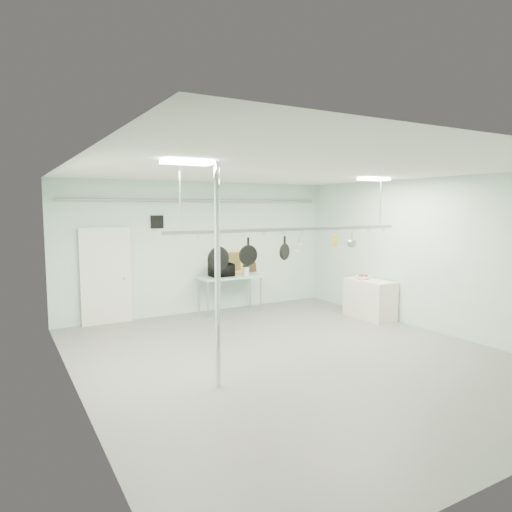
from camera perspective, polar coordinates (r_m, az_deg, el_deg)
floor at (r=8.16m, az=4.54°, el=-12.39°), size 8.00×8.00×0.00m
ceiling at (r=7.77m, az=4.74°, el=10.54°), size 7.00×8.00×0.02m
back_wall at (r=11.30m, az=-6.90°, el=1.05°), size 7.00×0.02×3.20m
right_wall at (r=10.19m, az=21.04°, el=0.14°), size 0.02×8.00×3.20m
door at (r=10.64m, az=-18.24°, el=-2.51°), size 1.10×0.10×2.20m
wall_vent at (r=10.86m, az=-12.26°, el=4.19°), size 0.30×0.04×0.30m
conduit_pipe at (r=11.18m, az=-6.79°, el=6.90°), size 6.60×0.07×0.07m
chrome_pole at (r=6.45m, az=-4.84°, el=-2.71°), size 0.08×0.08×3.20m
prep_table at (r=11.29m, az=-3.27°, el=-2.84°), size 1.60×0.70×0.91m
side_cabinet at (r=11.04m, az=14.02°, el=-5.24°), size 0.60×1.20×0.90m
pot_rack at (r=8.11m, az=4.64°, el=3.56°), size 4.80×0.06×1.00m
light_panel_left at (r=6.02m, az=-8.56°, el=11.51°), size 0.65×0.30×0.05m
light_panel_right at (r=9.75m, az=14.52°, el=9.28°), size 0.65×0.30×0.05m
microwave at (r=11.18m, az=-4.35°, el=-1.75°), size 0.58×0.40×0.31m
coffee_canister at (r=11.33m, az=-1.25°, el=-1.88°), size 0.18×0.18×0.22m
painting_large at (r=11.56m, az=-3.45°, el=-0.82°), size 0.79×0.19×0.58m
painting_small at (r=11.88m, az=-0.65°, el=-1.42°), size 0.30×0.09×0.25m
fruit_bowl at (r=11.04m, az=13.22°, el=-2.63°), size 0.44×0.44×0.08m
skillet_left at (r=7.41m, az=-4.73°, el=0.16°), size 0.40×0.11×0.53m
skillet_mid at (r=7.66m, az=-0.98°, el=0.59°), size 0.34×0.07×0.47m
skillet_right at (r=8.04m, az=3.59°, el=1.07°), size 0.29×0.18×0.41m
whisk at (r=8.21m, az=5.39°, el=1.42°), size 0.22×0.22×0.33m
grater at (r=8.70m, az=9.79°, el=1.93°), size 0.10×0.05×0.24m
saucepan at (r=8.98m, az=11.89°, el=1.95°), size 0.17×0.13×0.26m
fruit_cluster at (r=11.04m, az=13.22°, el=-2.43°), size 0.24×0.24×0.09m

